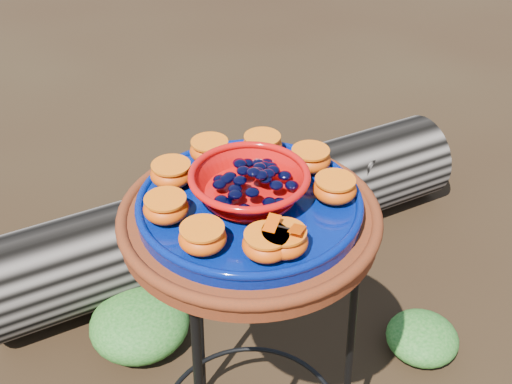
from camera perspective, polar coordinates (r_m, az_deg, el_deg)
plant_stand at (r=1.36m, az=-0.48°, el=-14.69°), size 0.44×0.44×0.70m
terracotta_saucer at (r=1.11m, az=-0.58°, el=-2.48°), size 0.44×0.44×0.04m
cobalt_plate at (r=1.09m, az=-0.59°, el=-1.21°), size 0.38×0.38×0.03m
red_bowl at (r=1.06m, az=-0.60°, el=0.46°), size 0.19×0.19×0.05m
glass_gems at (r=1.04m, az=-0.61°, el=2.21°), size 0.15×0.15×0.03m
orange_half_0 at (r=0.96m, az=2.50°, el=-4.39°), size 0.07×0.07×0.04m
orange_half_1 at (r=1.08m, az=7.00°, el=0.26°), size 0.07×0.07×0.04m
orange_half_2 at (r=1.15m, az=4.84°, el=2.91°), size 0.07×0.07×0.04m
orange_half_3 at (r=1.18m, az=0.56°, el=4.17°), size 0.07×0.07×0.04m
orange_half_4 at (r=1.17m, az=-4.12°, el=3.69°), size 0.07×0.07×0.04m
orange_half_5 at (r=1.12m, az=-7.51°, el=1.60°), size 0.07×0.07×0.04m
orange_half_6 at (r=1.04m, az=-8.00°, el=-1.44°), size 0.07×0.07×0.04m
orange_half_7 at (r=0.97m, az=-4.77°, el=-4.08°), size 0.07×0.07×0.04m
orange_half_8 at (r=0.96m, az=0.94°, el=-4.69°), size 0.07×0.07×0.04m
butterfly at (r=0.95m, az=2.54°, el=-3.16°), size 0.08×0.08×0.01m
driftwood_log at (r=2.05m, az=-1.88°, el=-1.99°), size 1.58×0.59×0.29m
foliage_right at (r=1.86m, az=14.57°, el=-12.34°), size 0.20×0.20×0.10m
foliage_back at (r=1.84m, az=-10.33°, el=-11.31°), size 0.28×0.28×0.14m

